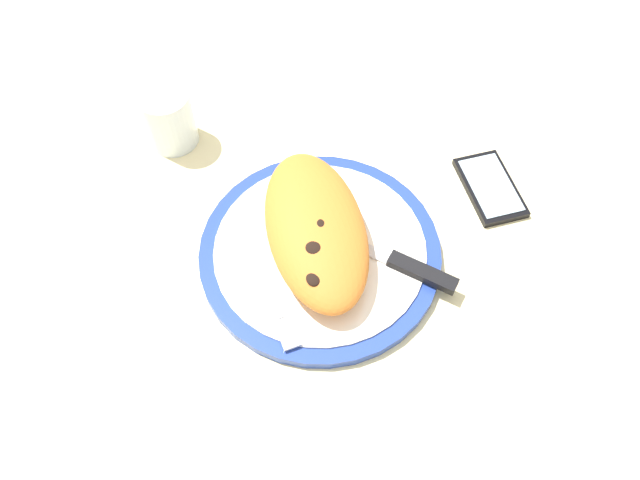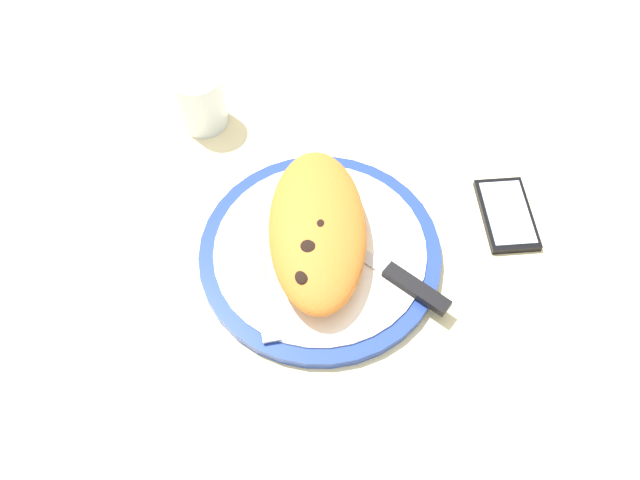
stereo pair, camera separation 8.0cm
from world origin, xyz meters
The scene contains 7 objects.
ground_plane centered at (0.00, 0.00, -1.50)cm, with size 150.00×150.00×3.00cm, color beige.
plate centered at (0.00, 0.00, 0.89)cm, with size 31.52×31.52×1.84cm.
calzone centered at (-1.16, -0.50, 4.84)cm, with size 26.93×18.10×5.97cm.
fork centered at (3.79, -8.34, 2.04)cm, with size 17.94×3.36×0.40cm.
knife centered at (6.55, 7.79, 2.32)cm, with size 19.99×14.61×1.20cm.
smartphone centered at (1.08, 26.24, 0.56)cm, with size 12.86×8.86×1.16cm.
water_glass centered at (-27.87, -10.18, 3.88)cm, with size 7.24×7.24×8.91cm.
Camera 1 is at (38.61, -19.51, 71.58)cm, focal length 35.62 mm.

